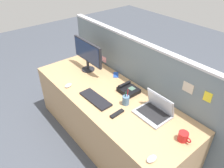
{
  "coord_description": "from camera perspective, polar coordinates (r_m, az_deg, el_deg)",
  "views": [
    {
      "loc": [
        1.61,
        -1.25,
        2.22
      ],
      "look_at": [
        0.0,
        0.05,
        0.84
      ],
      "focal_mm": 34.68,
      "sensor_mm": 36.0,
      "label": 1
    }
  ],
  "objects": [
    {
      "name": "computer_mouse_left_hand",
      "position": [
        2.7,
        -11.47,
        -0.35
      ],
      "size": [
        0.09,
        0.11,
        0.03
      ],
      "primitive_type": "ellipsoid",
      "rotation": [
        0.0,
        0.0,
        0.35
      ],
      "color": "silver",
      "rests_on": "desk"
    },
    {
      "name": "desktop_monitor",
      "position": [
        2.91,
        -6.46,
        8.05
      ],
      "size": [
        0.58,
        0.18,
        0.42
      ],
      "color": "#232328",
      "rests_on": "desk"
    },
    {
      "name": "cell_phone_blue_case",
      "position": [
        2.88,
        1.04,
        2.45
      ],
      "size": [
        0.15,
        0.14,
        0.01
      ],
      "primitive_type": "cube",
      "rotation": [
        0.0,
        0.0,
        0.87
      ],
      "color": "blue",
      "rests_on": "desk"
    },
    {
      "name": "laptop",
      "position": [
        2.28,
        11.3,
        -6.7
      ],
      "size": [
        0.34,
        0.27,
        0.22
      ],
      "color": "#9EA0A8",
      "rests_on": "desk"
    },
    {
      "name": "desk_phone",
      "position": [
        2.56,
        4.3,
        -1.47
      ],
      "size": [
        0.22,
        0.2,
        0.09
      ],
      "color": "black",
      "rests_on": "desk"
    },
    {
      "name": "ground_plane",
      "position": [
        3.01,
        -0.76,
        -13.66
      ],
      "size": [
        10.0,
        10.0,
        0.0
      ],
      "primitive_type": "plane",
      "color": "#424751"
    },
    {
      "name": "computer_mouse_right_hand",
      "position": [
        1.89,
        10.4,
        -18.81
      ],
      "size": [
        0.06,
        0.1,
        0.03
      ],
      "primitive_type": "ellipsoid",
      "rotation": [
        0.0,
        0.0,
        -0.0
      ],
      "color": "silver",
      "rests_on": "desk"
    },
    {
      "name": "keyboard_main",
      "position": [
        2.45,
        -4.4,
        -3.96
      ],
      "size": [
        0.42,
        0.17,
        0.02
      ],
      "primitive_type": "cube",
      "rotation": [
        0.0,
        0.0,
        0.04
      ],
      "color": "black",
      "rests_on": "desk"
    },
    {
      "name": "cubicle_divider",
      "position": [
        2.82,
        6.24,
        -0.5
      ],
      "size": [
        2.59,
        0.07,
        1.27
      ],
      "color": "slate",
      "rests_on": "ground_plane"
    },
    {
      "name": "coffee_mug",
      "position": [
        2.08,
        18.28,
        -13.02
      ],
      "size": [
        0.13,
        0.09,
        0.09
      ],
      "color": "red",
      "rests_on": "desk"
    },
    {
      "name": "tv_remote",
      "position": [
        2.25,
        1.33,
        -7.81
      ],
      "size": [
        0.05,
        0.17,
        0.02
      ],
      "primitive_type": "cube",
      "rotation": [
        0.0,
        0.0,
        0.06
      ],
      "color": "black",
      "rests_on": "desk"
    },
    {
      "name": "desk",
      "position": [
        2.76,
        -0.82,
        -8.63
      ],
      "size": [
        2.22,
        0.81,
        0.72
      ],
      "primitive_type": "cube",
      "color": "tan",
      "rests_on": "ground_plane"
    },
    {
      "name": "pen_cup",
      "position": [
        2.36,
        3.66,
        -4.26
      ],
      "size": [
        0.08,
        0.08,
        0.19
      ],
      "color": "#4C7093",
      "rests_on": "desk"
    }
  ]
}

